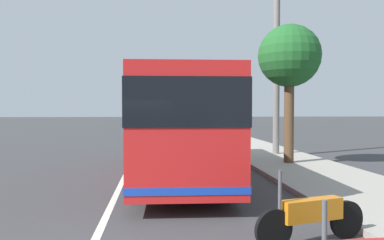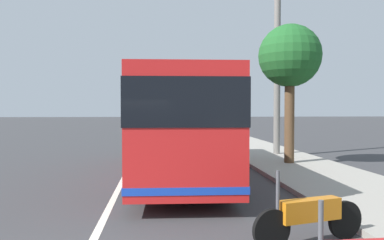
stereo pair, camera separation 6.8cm
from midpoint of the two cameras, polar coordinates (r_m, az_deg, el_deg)
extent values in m
cube|color=#9E998E|center=(15.34, 15.37, -6.67)|extent=(110.00, 3.60, 0.14)
cube|color=silver|center=(14.40, -9.89, -7.45)|extent=(110.00, 0.16, 0.01)
cube|color=red|center=(12.84, -1.96, -0.41)|extent=(10.65, 2.97, 2.93)
cube|color=black|center=(12.83, -1.96, 2.29)|extent=(10.69, 3.01, 1.04)
cube|color=#193FB2|center=(12.94, -1.96, -5.78)|extent=(10.68, 3.00, 0.16)
cylinder|color=black|center=(16.33, -6.47, -4.60)|extent=(1.01, 0.34, 1.00)
cylinder|color=black|center=(16.38, 1.92, -4.58)|extent=(1.01, 0.34, 1.00)
cylinder|color=black|center=(9.65, -8.60, -8.95)|extent=(1.01, 0.34, 1.00)
cylinder|color=black|center=(9.73, 5.69, -8.85)|extent=(1.01, 0.34, 1.00)
cylinder|color=#4C4C51|center=(4.70, 19.11, -15.60)|extent=(0.06, 0.06, 0.70)
cylinder|color=black|center=(6.40, 12.03, -15.99)|extent=(0.25, 0.67, 0.67)
cylinder|color=black|center=(7.29, 22.21, -13.88)|extent=(0.25, 0.67, 0.67)
cube|color=orange|center=(6.75, 17.50, -12.89)|extent=(0.53, 1.14, 0.36)
cylinder|color=#4C4C51|center=(6.31, 12.93, -10.62)|extent=(0.06, 0.06, 0.70)
cube|color=#2D7238|center=(34.40, -3.19, -1.27)|extent=(4.40, 1.89, 0.71)
cube|color=black|center=(34.30, -3.18, -0.29)|extent=(2.24, 1.67, 0.48)
cylinder|color=black|center=(35.79, -4.62, -1.50)|extent=(0.65, 0.24, 0.64)
cylinder|color=black|center=(35.91, -2.12, -1.49)|extent=(0.65, 0.24, 0.64)
cylinder|color=black|center=(32.94, -4.35, -1.77)|extent=(0.65, 0.24, 0.64)
cylinder|color=black|center=(33.06, -1.64, -1.75)|extent=(0.65, 0.24, 0.64)
cube|color=gray|center=(42.99, -4.58, -0.62)|extent=(4.66, 2.10, 0.81)
cube|color=black|center=(42.81, -4.57, 0.25)|extent=(2.17, 1.78, 0.51)
cylinder|color=black|center=(44.43, -5.79, -0.90)|extent=(0.65, 0.27, 0.64)
cylinder|color=black|center=(44.57, -3.72, -0.88)|extent=(0.65, 0.27, 0.64)
cylinder|color=black|center=(41.45, -5.51, -1.08)|extent=(0.65, 0.27, 0.64)
cylinder|color=black|center=(41.60, -3.29, -1.06)|extent=(0.65, 0.27, 0.64)
cube|color=gray|center=(50.09, -4.33, -0.36)|extent=(4.54, 1.89, 0.71)
cube|color=black|center=(49.96, -4.32, 0.30)|extent=(2.19, 1.68, 0.45)
cylinder|color=black|center=(51.54, -5.30, -0.55)|extent=(0.65, 0.24, 0.64)
cylinder|color=black|center=(51.62, -3.53, -0.54)|extent=(0.65, 0.24, 0.64)
cylinder|color=black|center=(48.58, -5.18, -0.68)|extent=(0.65, 0.24, 0.64)
cylinder|color=black|center=(48.67, -3.30, -0.67)|extent=(0.65, 0.24, 0.64)
cube|color=#2D7238|center=(61.28, -8.29, 0.00)|extent=(4.56, 1.79, 0.73)
cube|color=black|center=(61.53, -8.29, 0.61)|extent=(2.06, 1.63, 0.57)
cylinder|color=black|center=(59.76, -7.59, -0.26)|extent=(0.64, 0.23, 0.64)
cylinder|color=black|center=(59.83, -9.11, -0.26)|extent=(0.64, 0.23, 0.64)
cylinder|color=black|center=(62.76, -7.51, -0.17)|extent=(0.64, 0.23, 0.64)
cylinder|color=black|center=(62.82, -8.97, -0.17)|extent=(0.64, 0.23, 0.64)
cylinder|color=brown|center=(15.45, 14.42, -0.05)|extent=(0.39, 0.39, 3.66)
sphere|color=#1E5B26|center=(15.59, 14.48, 9.45)|extent=(2.48, 2.48, 2.48)
cylinder|color=slate|center=(18.50, 12.62, 6.71)|extent=(0.31, 0.31, 7.84)
camera|label=1|loc=(0.03, -90.15, 0.00)|focal=35.04mm
camera|label=2|loc=(0.03, 89.85, 0.00)|focal=35.04mm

